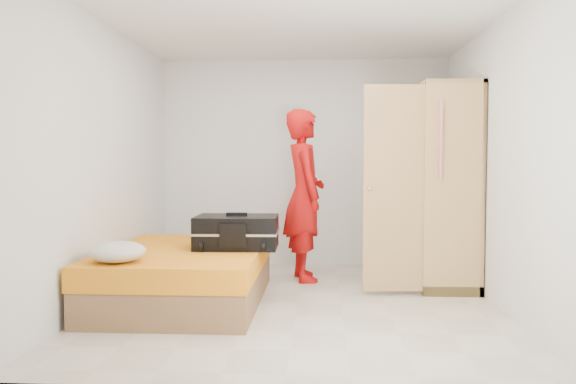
# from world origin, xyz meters

# --- Properties ---
(room) EXTENTS (4.00, 4.02, 2.60)m
(room) POSITION_xyz_m (0.00, 0.00, 1.30)
(room) COLOR beige
(room) RESTS_ON ground
(bed) EXTENTS (1.42, 2.02, 0.50)m
(bed) POSITION_xyz_m (-1.05, -0.02, 0.25)
(bed) COLOR brown
(bed) RESTS_ON ground
(wardrobe) EXTENTS (1.17, 1.22, 2.10)m
(wardrobe) POSITION_xyz_m (1.45, 0.85, 1.00)
(wardrobe) COLOR #E1B26E
(wardrobe) RESTS_ON ground
(person) EXTENTS (0.61, 0.78, 1.89)m
(person) POSITION_xyz_m (0.03, 1.05, 0.94)
(person) COLOR #B9110B
(person) RESTS_ON ground
(suitcase) EXTENTS (0.79, 0.59, 0.33)m
(suitcase) POSITION_xyz_m (-0.57, 0.06, 0.65)
(suitcase) COLOR black
(suitcase) RESTS_ON bed
(round_cushion) EXTENTS (0.45, 0.45, 0.17)m
(round_cushion) POSITION_xyz_m (-1.42, -0.76, 0.59)
(round_cushion) COLOR beige
(round_cushion) RESTS_ON bed
(pillow) EXTENTS (0.54, 0.36, 0.09)m
(pillow) POSITION_xyz_m (-0.92, 0.83, 0.55)
(pillow) COLOR beige
(pillow) RESTS_ON bed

